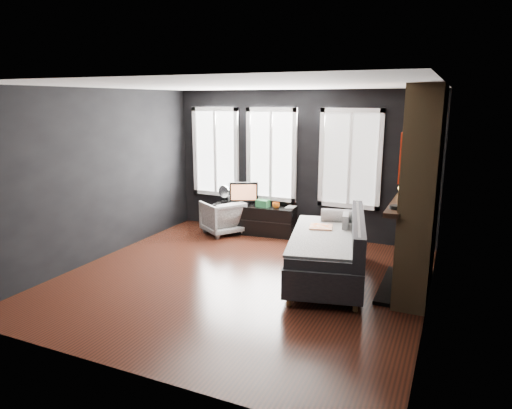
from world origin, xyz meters
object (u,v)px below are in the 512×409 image
at_px(monitor, 244,192).
at_px(mantel_vase, 405,187).
at_px(mug, 276,204).
at_px(book, 287,201).
at_px(media_console, 255,219).
at_px(sofa, 327,247).
at_px(armchair, 223,215).

xyz_separation_m(monitor, mantel_vase, (3.05, -1.14, 0.53)).
relative_size(mug, book, 0.60).
bearing_deg(media_console, mantel_vase, -27.37).
bearing_deg(mantel_vase, book, 149.88).
bearing_deg(mantel_vase, monitor, 159.54).
bearing_deg(sofa, mug, 118.41).
bearing_deg(mug, mantel_vase, -25.52).
relative_size(monitor, mantel_vase, 2.82).
relative_size(media_console, mug, 11.55).
bearing_deg(media_console, mug, -11.06).
distance_m(sofa, armchair, 2.82).
height_order(sofa, mug, sofa).
relative_size(sofa, mantel_vase, 11.18).
distance_m(sofa, mug, 2.19).
relative_size(monitor, book, 2.43).
bearing_deg(monitor, book, -13.75).
height_order(media_console, monitor, monitor).
height_order(armchair, monitor, monitor).
height_order(armchair, mantel_vase, mantel_vase).
height_order(sofa, monitor, monitor).
xyz_separation_m(media_console, book, (0.62, 0.10, 0.39)).
xyz_separation_m(sofa, mug, (-1.44, 1.65, 0.14)).
bearing_deg(mug, sofa, -48.94).
bearing_deg(book, mug, -135.71).
distance_m(armchair, book, 1.26).
relative_size(media_console, book, 6.94).
relative_size(book, mantel_vase, 1.16).
height_order(book, mantel_vase, mantel_vase).
xyz_separation_m(monitor, mug, (0.67, -0.00, -0.18)).
relative_size(armchair, mug, 5.13).
bearing_deg(book, armchair, -161.33).
relative_size(media_console, monitor, 2.86).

